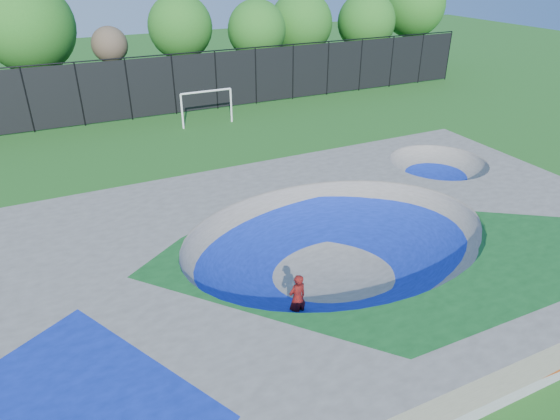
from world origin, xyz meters
The scene contains 7 objects.
ground centered at (0.00, 0.00, 0.00)m, with size 120.00×120.00×0.00m, color #1C5818.
skate_deck centered at (0.00, 0.00, 0.75)m, with size 22.00×14.00×1.50m, color gray.
skater centered at (-2.54, -1.86, 0.82)m, with size 0.60×0.39×1.63m, color #B2150E.
skateboard centered at (-2.54, -1.86, 0.03)m, with size 0.78×0.22×0.05m, color black.
soccer_goal centered at (1.17, 17.69, 1.55)m, with size 3.38×0.12×2.24m.
fence centered at (0.00, 21.00, 2.10)m, with size 48.09×0.09×4.04m.
treeline centered at (0.33, 26.32, 5.11)m, with size 53.51×6.80×8.58m.
Camera 1 is at (-8.20, -12.39, 9.98)m, focal length 32.00 mm.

